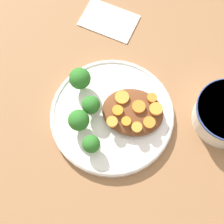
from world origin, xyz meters
name	(u,v)px	position (x,y,z in m)	size (l,w,h in m)	color
ground_plane	(112,117)	(0.00, 0.00, 0.00)	(4.00, 4.00, 0.00)	#8C603D
plate	(112,116)	(0.00, 0.00, 0.01)	(0.24, 0.24, 0.02)	white
stew_mound	(133,112)	(0.04, 0.01, 0.03)	(0.12, 0.10, 0.03)	brown
broccoli_floret_0	(91,144)	(-0.02, -0.07, 0.04)	(0.03, 0.03, 0.04)	#7FA85B
broccoli_floret_1	(79,121)	(-0.06, -0.04, 0.05)	(0.04, 0.04, 0.05)	#759E51
broccoli_floret_2	(80,79)	(-0.07, 0.05, 0.05)	(0.04, 0.04, 0.06)	#7FA85B
broccoli_floret_3	(92,103)	(-0.04, 0.00, 0.05)	(0.04, 0.04, 0.05)	#759E51
carrot_slice_0	(126,121)	(0.03, -0.02, 0.04)	(0.02, 0.02, 0.00)	orange
carrot_slice_1	(118,110)	(0.01, 0.00, 0.04)	(0.02, 0.02, 0.01)	orange
carrot_slice_2	(122,97)	(0.01, 0.03, 0.04)	(0.03, 0.03, 0.01)	orange
carrot_slice_3	(152,98)	(0.07, 0.04, 0.04)	(0.02, 0.02, 0.00)	orange
carrot_slice_4	(139,107)	(0.05, 0.02, 0.04)	(0.03, 0.03, 0.01)	orange
carrot_slice_5	(137,127)	(0.05, -0.03, 0.04)	(0.02, 0.02, 0.01)	orange
carrot_slice_6	(112,122)	(0.01, -0.02, 0.04)	(0.02, 0.02, 0.01)	orange
carrot_slice_7	(156,109)	(0.08, 0.02, 0.04)	(0.03, 0.03, 0.01)	orange
carrot_slice_8	(149,122)	(0.07, -0.01, 0.04)	(0.02, 0.02, 0.00)	orange
napkin	(109,20)	(-0.05, 0.22, 0.00)	(0.13, 0.10, 0.01)	white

